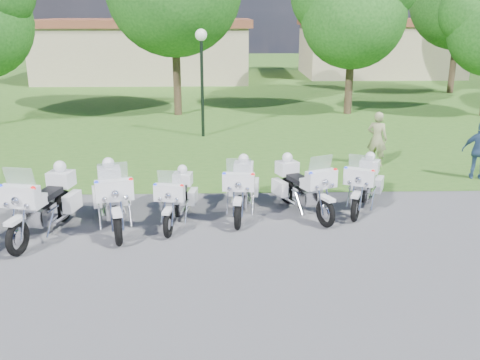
{
  "coord_description": "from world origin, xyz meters",
  "views": [
    {
      "loc": [
        -0.54,
        -10.56,
        4.71
      ],
      "look_at": [
        -0.2,
        1.2,
        0.95
      ],
      "focal_mm": 40.0,
      "sensor_mm": 36.0,
      "label": 1
    }
  ],
  "objects_px": {
    "motorcycle_5": "(303,186)",
    "bystander_a": "(377,139)",
    "motorcycle_1": "(44,202)",
    "motorcycle_6": "(364,183)",
    "motorcycle_4": "(241,187)",
    "motorcycle_3": "(177,197)",
    "bystander_c": "(480,151)",
    "motorcycle_2": "(113,196)",
    "lamp_post": "(202,56)"
  },
  "relations": [
    {
      "from": "motorcycle_5",
      "to": "bystander_a",
      "type": "bearing_deg",
      "value": -149.63
    },
    {
      "from": "motorcycle_1",
      "to": "motorcycle_6",
      "type": "height_order",
      "value": "motorcycle_1"
    },
    {
      "from": "motorcycle_4",
      "to": "motorcycle_5",
      "type": "bearing_deg",
      "value": -172.83
    },
    {
      "from": "motorcycle_3",
      "to": "bystander_a",
      "type": "relative_size",
      "value": 1.25
    },
    {
      "from": "bystander_c",
      "to": "bystander_a",
      "type": "bearing_deg",
      "value": -8.76
    },
    {
      "from": "motorcycle_1",
      "to": "motorcycle_6",
      "type": "relative_size",
      "value": 1.2
    },
    {
      "from": "motorcycle_6",
      "to": "bystander_c",
      "type": "distance_m",
      "value": 4.56
    },
    {
      "from": "motorcycle_5",
      "to": "motorcycle_6",
      "type": "xyz_separation_m",
      "value": [
        1.55,
        0.26,
        -0.03
      ]
    },
    {
      "from": "motorcycle_2",
      "to": "motorcycle_4",
      "type": "distance_m",
      "value": 3.0
    },
    {
      "from": "motorcycle_1",
      "to": "bystander_c",
      "type": "distance_m",
      "value": 11.86
    },
    {
      "from": "bystander_a",
      "to": "motorcycle_1",
      "type": "bearing_deg",
      "value": 60.04
    },
    {
      "from": "motorcycle_4",
      "to": "bystander_c",
      "type": "xyz_separation_m",
      "value": [
        6.96,
        2.58,
        0.17
      ]
    },
    {
      "from": "motorcycle_6",
      "to": "lamp_post",
      "type": "height_order",
      "value": "lamp_post"
    },
    {
      "from": "lamp_post",
      "to": "bystander_c",
      "type": "bearing_deg",
      "value": -34.96
    },
    {
      "from": "motorcycle_1",
      "to": "motorcycle_3",
      "type": "height_order",
      "value": "motorcycle_1"
    },
    {
      "from": "lamp_post",
      "to": "bystander_a",
      "type": "height_order",
      "value": "lamp_post"
    },
    {
      "from": "lamp_post",
      "to": "motorcycle_2",
      "type": "bearing_deg",
      "value": -100.57
    },
    {
      "from": "lamp_post",
      "to": "bystander_c",
      "type": "relative_size",
      "value": 2.42
    },
    {
      "from": "motorcycle_3",
      "to": "motorcycle_5",
      "type": "distance_m",
      "value": 3.01
    },
    {
      "from": "motorcycle_6",
      "to": "lamp_post",
      "type": "relative_size",
      "value": 0.53
    },
    {
      "from": "motorcycle_2",
      "to": "motorcycle_6",
      "type": "relative_size",
      "value": 1.17
    },
    {
      "from": "motorcycle_2",
      "to": "lamp_post",
      "type": "relative_size",
      "value": 0.62
    },
    {
      "from": "motorcycle_6",
      "to": "bystander_a",
      "type": "relative_size",
      "value": 1.25
    },
    {
      "from": "lamp_post",
      "to": "motorcycle_1",
      "type": "bearing_deg",
      "value": -108.16
    },
    {
      "from": "motorcycle_6",
      "to": "bystander_a",
      "type": "bearing_deg",
      "value": -85.43
    },
    {
      "from": "bystander_c",
      "to": "motorcycle_1",
      "type": "bearing_deg",
      "value": 38.36
    },
    {
      "from": "motorcycle_5",
      "to": "bystander_c",
      "type": "xyz_separation_m",
      "value": [
        5.48,
        2.56,
        0.16
      ]
    },
    {
      "from": "motorcycle_3",
      "to": "motorcycle_6",
      "type": "height_order",
      "value": "motorcycle_6"
    },
    {
      "from": "bystander_a",
      "to": "motorcycle_6",
      "type": "bearing_deg",
      "value": 99.73
    },
    {
      "from": "motorcycle_1",
      "to": "motorcycle_4",
      "type": "xyz_separation_m",
      "value": [
        4.31,
        1.11,
        -0.07
      ]
    },
    {
      "from": "bystander_c",
      "to": "motorcycle_4",
      "type": "bearing_deg",
      "value": 40.59
    },
    {
      "from": "motorcycle_1",
      "to": "motorcycle_2",
      "type": "bearing_deg",
      "value": -152.91
    },
    {
      "from": "motorcycle_5",
      "to": "motorcycle_6",
      "type": "relative_size",
      "value": 1.05
    },
    {
      "from": "motorcycle_2",
      "to": "bystander_c",
      "type": "bearing_deg",
      "value": -177.0
    },
    {
      "from": "motorcycle_6",
      "to": "bystander_a",
      "type": "distance_m",
      "value": 3.97
    },
    {
      "from": "motorcycle_2",
      "to": "motorcycle_1",
      "type": "bearing_deg",
      "value": -0.16
    },
    {
      "from": "lamp_post",
      "to": "bystander_c",
      "type": "xyz_separation_m",
      "value": [
        8.18,
        -5.72,
        -2.23
      ]
    },
    {
      "from": "motorcycle_3",
      "to": "lamp_post",
      "type": "bearing_deg",
      "value": -83.89
    },
    {
      "from": "motorcycle_2",
      "to": "motorcycle_3",
      "type": "height_order",
      "value": "motorcycle_2"
    },
    {
      "from": "motorcycle_1",
      "to": "bystander_c",
      "type": "relative_size",
      "value": 1.55
    },
    {
      "from": "motorcycle_3",
      "to": "motorcycle_5",
      "type": "relative_size",
      "value": 0.95
    },
    {
      "from": "motorcycle_2",
      "to": "motorcycle_4",
      "type": "bearing_deg",
      "value": 178.44
    },
    {
      "from": "motorcycle_4",
      "to": "lamp_post",
      "type": "height_order",
      "value": "lamp_post"
    },
    {
      "from": "motorcycle_4",
      "to": "bystander_a",
      "type": "xyz_separation_m",
      "value": [
        4.36,
        4.02,
        0.2
      ]
    },
    {
      "from": "motorcycle_2",
      "to": "motorcycle_4",
      "type": "height_order",
      "value": "motorcycle_2"
    },
    {
      "from": "motorcycle_3",
      "to": "motorcycle_1",
      "type": "bearing_deg",
      "value": 20.21
    },
    {
      "from": "motorcycle_5",
      "to": "lamp_post",
      "type": "bearing_deg",
      "value": -95.69
    },
    {
      "from": "bystander_c",
      "to": "motorcycle_6",
      "type": "bearing_deg",
      "value": 50.51
    },
    {
      "from": "motorcycle_3",
      "to": "motorcycle_5",
      "type": "bearing_deg",
      "value": -162.33
    },
    {
      "from": "motorcycle_3",
      "to": "bystander_a",
      "type": "height_order",
      "value": "bystander_a"
    }
  ]
}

